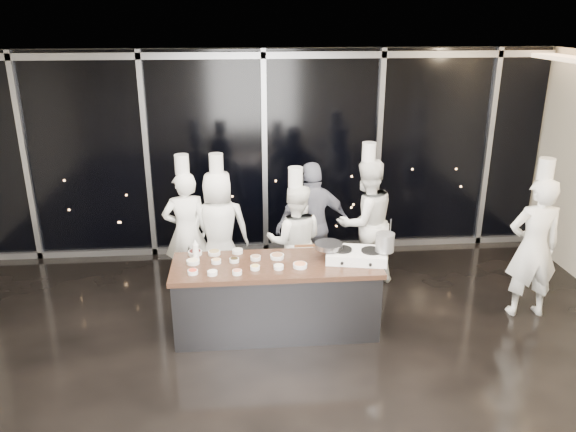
% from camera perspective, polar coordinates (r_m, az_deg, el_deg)
% --- Properties ---
extents(ground, '(9.00, 9.00, 0.00)m').
position_cam_1_polar(ground, '(6.33, -0.59, -15.68)').
color(ground, black).
rests_on(ground, ground).
extents(room_shell, '(9.02, 7.02, 3.21)m').
position_cam_1_polar(room_shell, '(5.36, 1.20, 4.34)').
color(room_shell, beige).
rests_on(room_shell, ground).
extents(window_wall, '(8.90, 0.11, 3.20)m').
position_cam_1_polar(window_wall, '(8.82, -2.40, 6.24)').
color(window_wall, black).
rests_on(window_wall, ground).
extents(demo_counter, '(2.46, 0.86, 0.90)m').
position_cam_1_polar(demo_counter, '(6.85, -1.21, -8.21)').
color(demo_counter, '#343439').
rests_on(demo_counter, ground).
extents(stove, '(0.78, 0.57, 0.14)m').
position_cam_1_polar(stove, '(6.76, 6.95, -3.96)').
color(stove, white).
rests_on(stove, demo_counter).
extents(frying_pan, '(0.61, 0.40, 0.06)m').
position_cam_1_polar(frying_pan, '(6.73, 4.08, -2.98)').
color(frying_pan, gray).
rests_on(frying_pan, stove).
extents(stock_pot, '(0.26, 0.26, 0.22)m').
position_cam_1_polar(stock_pot, '(6.69, 9.82, -2.64)').
color(stock_pot, '#B4B4B6').
rests_on(stock_pot, stove).
extents(prep_bowls, '(1.41, 0.74, 0.05)m').
position_cam_1_polar(prep_bowls, '(6.69, -5.25, -4.52)').
color(prep_bowls, white).
rests_on(prep_bowls, demo_counter).
extents(squeeze_bottle, '(0.07, 0.07, 0.27)m').
position_cam_1_polar(squeeze_bottle, '(6.78, -9.37, -3.44)').
color(squeeze_bottle, white).
rests_on(squeeze_bottle, demo_counter).
extents(chef_far_left, '(0.69, 0.53, 1.94)m').
position_cam_1_polar(chef_far_left, '(7.81, -10.30, -1.46)').
color(chef_far_left, white).
rests_on(chef_far_left, ground).
extents(chef_left, '(0.87, 0.60, 1.93)m').
position_cam_1_polar(chef_left, '(7.84, -7.01, -1.31)').
color(chef_left, white).
rests_on(chef_left, ground).
extents(chef_center, '(0.84, 0.69, 1.83)m').
position_cam_1_polar(chef_center, '(7.52, 0.73, -2.54)').
color(chef_center, white).
rests_on(chef_center, ground).
extents(guest, '(1.13, 0.65, 1.81)m').
position_cam_1_polar(guest, '(7.80, 2.53, -0.96)').
color(guest, '#141A39').
rests_on(guest, ground).
extents(chef_right, '(1.06, 0.94, 2.05)m').
position_cam_1_polar(chef_right, '(7.96, 7.87, -0.57)').
color(chef_right, white).
rests_on(chef_right, ground).
extents(chef_side, '(0.68, 0.46, 2.07)m').
position_cam_1_polar(chef_side, '(7.65, 23.67, -2.87)').
color(chef_side, white).
rests_on(chef_side, ground).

